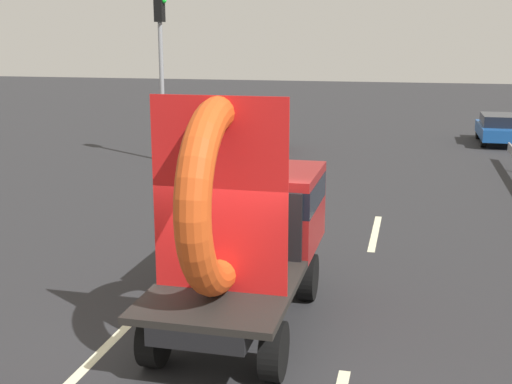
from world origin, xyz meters
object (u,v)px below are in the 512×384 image
flatbed_truck (247,219)px  distant_sedan (255,134)px  oncoming_car (499,128)px  traffic_light (161,55)px

flatbed_truck → distant_sedan: flatbed_truck is taller
flatbed_truck → oncoming_car: bearing=73.0°
flatbed_truck → distant_sedan: 15.56m
flatbed_truck → oncoming_car: flatbed_truck is taller
flatbed_truck → distant_sedan: (-3.53, 15.13, -0.91)m
distant_sedan → traffic_light: bearing=-141.4°
traffic_light → oncoming_car: traffic_light is taller
distant_sedan → traffic_light: (-2.89, -2.30, 3.08)m
traffic_light → oncoming_car: bearing=29.8°
distant_sedan → traffic_light: 4.81m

